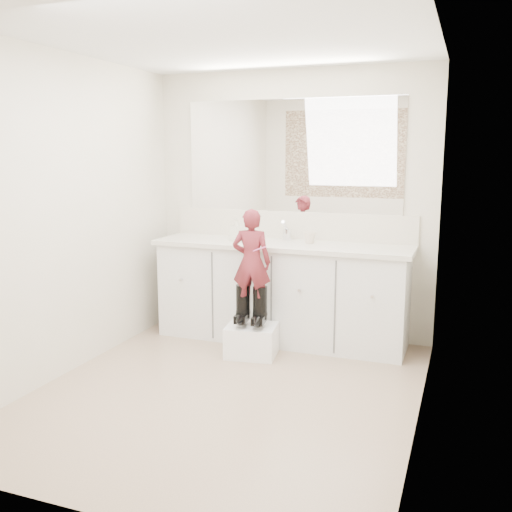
% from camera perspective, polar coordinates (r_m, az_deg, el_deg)
% --- Properties ---
extents(floor, '(3.00, 3.00, 0.00)m').
position_cam_1_polar(floor, '(4.16, -2.88, -13.40)').
color(floor, '#8A715A').
rests_on(floor, ground).
extents(ceiling, '(3.00, 3.00, 0.00)m').
position_cam_1_polar(ceiling, '(3.88, -3.22, 21.14)').
color(ceiling, white).
rests_on(ceiling, wall_back).
extents(wall_back, '(2.60, 0.00, 2.60)m').
position_cam_1_polar(wall_back, '(5.24, 3.56, 5.14)').
color(wall_back, beige).
rests_on(wall_back, floor).
extents(wall_front, '(2.60, 0.00, 2.60)m').
position_cam_1_polar(wall_front, '(2.55, -16.65, -0.78)').
color(wall_front, beige).
rests_on(wall_front, floor).
extents(wall_left, '(0.00, 3.00, 3.00)m').
position_cam_1_polar(wall_left, '(4.51, -18.39, 3.80)').
color(wall_left, beige).
rests_on(wall_left, floor).
extents(wall_right, '(0.00, 3.00, 3.00)m').
position_cam_1_polar(wall_right, '(3.53, 16.72, 2.20)').
color(wall_right, beige).
rests_on(wall_right, floor).
extents(vanity_cabinet, '(2.20, 0.55, 0.85)m').
position_cam_1_polar(vanity_cabinet, '(5.11, 2.55, -3.81)').
color(vanity_cabinet, silver).
rests_on(vanity_cabinet, floor).
extents(countertop, '(2.28, 0.58, 0.04)m').
position_cam_1_polar(countertop, '(5.00, 2.54, 1.09)').
color(countertop, beige).
rests_on(countertop, vanity_cabinet).
extents(backsplash, '(2.28, 0.03, 0.25)m').
position_cam_1_polar(backsplash, '(5.24, 3.49, 3.11)').
color(backsplash, beige).
rests_on(backsplash, countertop).
extents(mirror, '(2.00, 0.02, 1.00)m').
position_cam_1_polar(mirror, '(5.20, 3.57, 9.96)').
color(mirror, white).
rests_on(mirror, wall_back).
extents(dot_panel, '(2.00, 0.01, 1.20)m').
position_cam_1_polar(dot_panel, '(2.51, -17.04, 9.39)').
color(dot_panel, '#472819').
rests_on(dot_panel, wall_front).
extents(faucet, '(0.08, 0.08, 0.10)m').
position_cam_1_polar(faucet, '(5.15, 3.12, 2.14)').
color(faucet, silver).
rests_on(faucet, countertop).
extents(cup, '(0.13, 0.13, 0.10)m').
position_cam_1_polar(cup, '(4.98, 5.39, 1.84)').
color(cup, beige).
rests_on(cup, countertop).
extents(soap_bottle, '(0.12, 0.12, 0.20)m').
position_cam_1_polar(soap_bottle, '(5.11, -1.97, 2.67)').
color(soap_bottle, beige).
rests_on(soap_bottle, countertop).
extents(step_stool, '(0.45, 0.39, 0.26)m').
position_cam_1_polar(step_stool, '(4.79, -0.44, -8.44)').
color(step_stool, white).
rests_on(step_stool, floor).
extents(boot_left, '(0.16, 0.24, 0.34)m').
position_cam_1_polar(boot_left, '(4.73, -1.30, -4.91)').
color(boot_left, black).
rests_on(boot_left, step_stool).
extents(boot_right, '(0.16, 0.24, 0.34)m').
position_cam_1_polar(boot_right, '(4.68, 0.41, -5.08)').
color(boot_right, black).
rests_on(boot_right, step_stool).
extents(toddler, '(0.34, 0.25, 0.87)m').
position_cam_1_polar(toddler, '(4.62, -0.46, -0.61)').
color(toddler, '#A83339').
rests_on(toddler, step_stool).
extents(toothbrush, '(0.14, 0.03, 0.06)m').
position_cam_1_polar(toothbrush, '(4.55, 0.23, 0.68)').
color(toothbrush, '#D25196').
rests_on(toothbrush, toddler).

